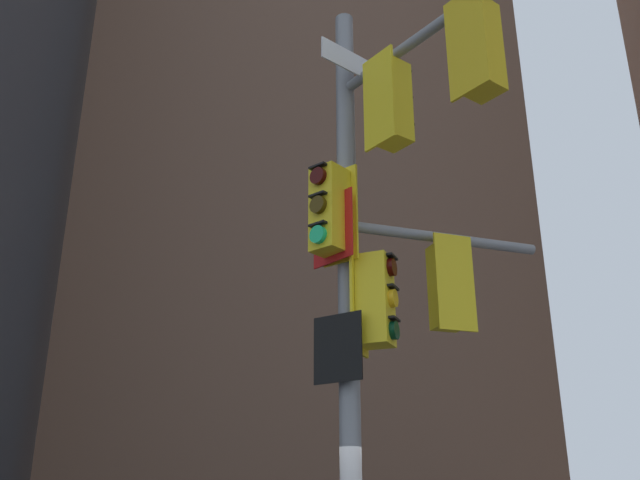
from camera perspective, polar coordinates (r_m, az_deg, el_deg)
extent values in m
cylinder|color=gray|center=(7.77, 2.30, -5.87)|extent=(0.23, 0.23, 7.82)
cylinder|color=gray|center=(8.25, 7.29, 15.36)|extent=(1.61, 1.82, 0.12)
cylinder|color=gray|center=(8.59, 9.92, 0.14)|extent=(2.33, 1.06, 0.12)
cube|color=yellow|center=(8.00, 4.74, 11.28)|extent=(0.34, 0.38, 1.14)
cube|color=yellow|center=(8.11, 5.76, 10.83)|extent=(0.48, 0.48, 1.00)
cylinder|color=#360605|center=(8.42, 6.69, 12.40)|extent=(0.18, 0.19, 0.20)
cube|color=black|center=(8.49, 6.69, 13.06)|extent=(0.20, 0.21, 0.02)
cylinder|color=#3C2C06|center=(8.23, 6.80, 10.36)|extent=(0.18, 0.19, 0.20)
cube|color=black|center=(8.30, 6.79, 11.06)|extent=(0.20, 0.21, 0.02)
cylinder|color=#19C672|center=(8.06, 6.91, 8.24)|extent=(0.18, 0.19, 0.20)
cube|color=black|center=(8.12, 6.90, 8.96)|extent=(0.20, 0.21, 0.02)
cube|color=gold|center=(7.28, 11.64, 15.37)|extent=(0.34, 0.38, 1.14)
cube|color=gold|center=(7.40, 12.66, 14.78)|extent=(0.48, 0.48, 1.00)
cylinder|color=red|center=(7.74, 13.45, 16.30)|extent=(0.18, 0.19, 0.20)
cube|color=black|center=(7.81, 13.40, 16.98)|extent=(0.20, 0.21, 0.02)
cylinder|color=#3C2C06|center=(7.53, 13.68, 14.18)|extent=(0.18, 0.19, 0.20)
cube|color=black|center=(7.61, 13.63, 14.90)|extent=(0.20, 0.21, 0.02)
cylinder|color=#06311C|center=(7.34, 13.92, 11.94)|extent=(0.18, 0.19, 0.20)
cube|color=black|center=(7.41, 13.87, 12.70)|extent=(0.20, 0.21, 0.02)
cube|color=yellow|center=(8.24, 10.80, -3.30)|extent=(0.45, 0.21, 1.14)
cube|color=yellow|center=(8.39, 10.17, -3.68)|extent=(0.44, 0.44, 1.00)
cylinder|color=#360605|center=(8.67, 9.40, -1.86)|extent=(0.21, 0.13, 0.20)
cube|color=black|center=(8.71, 9.34, -1.12)|extent=(0.23, 0.15, 0.02)
cylinder|color=yellow|center=(8.56, 9.54, -4.07)|extent=(0.21, 0.13, 0.20)
cube|color=black|center=(8.60, 9.47, -3.32)|extent=(0.23, 0.15, 0.02)
cylinder|color=#06311C|center=(8.47, 9.68, -6.33)|extent=(0.21, 0.13, 0.20)
cube|color=black|center=(8.50, 9.61, -5.56)|extent=(0.23, 0.15, 0.02)
cube|color=yellow|center=(8.05, 1.64, 1.98)|extent=(0.40, 0.31, 1.14)
cube|color=yellow|center=(7.91, 0.78, 2.39)|extent=(0.48, 0.48, 1.00)
cylinder|color=#360605|center=(7.92, -0.15, 5.15)|extent=(0.20, 0.17, 0.20)
cube|color=black|center=(7.97, -0.18, 5.94)|extent=(0.22, 0.19, 0.02)
cylinder|color=#3C2C06|center=(7.77, -0.16, 2.84)|extent=(0.20, 0.17, 0.20)
cube|color=black|center=(7.81, -0.18, 3.66)|extent=(0.22, 0.19, 0.02)
cylinder|color=#19C672|center=(7.63, -0.16, 0.44)|extent=(0.20, 0.17, 0.20)
cube|color=black|center=(7.67, -0.19, 1.28)|extent=(0.22, 0.19, 0.02)
cube|color=yellow|center=(7.76, 3.14, -5.01)|extent=(0.19, 0.46, 1.14)
cube|color=yellow|center=(7.70, 4.47, -4.85)|extent=(0.43, 0.43, 1.00)
cylinder|color=#360605|center=(7.74, 5.79, -2.19)|extent=(0.12, 0.21, 0.20)
cube|color=black|center=(7.78, 5.80, -1.35)|extent=(0.14, 0.23, 0.02)
cylinder|color=yellow|center=(7.64, 5.89, -4.67)|extent=(0.12, 0.21, 0.20)
cube|color=black|center=(7.67, 5.90, -3.81)|extent=(0.14, 0.23, 0.02)
cylinder|color=#06311C|center=(7.55, 5.99, -7.22)|extent=(0.12, 0.21, 0.20)
cube|color=black|center=(7.58, 6.00, -6.34)|extent=(0.14, 0.23, 0.02)
cube|color=white|center=(8.80, 3.59, 13.56)|extent=(0.98, 0.96, 0.28)
cube|color=#19479E|center=(8.80, 3.59, 13.56)|extent=(0.95, 0.93, 0.24)
cube|color=red|center=(7.93, 1.03, 0.94)|extent=(0.46, 0.47, 0.80)
cube|color=white|center=(7.93, 1.03, 0.94)|extent=(0.43, 0.44, 0.76)
cube|color=black|center=(7.49, 1.42, -8.65)|extent=(0.52, 0.33, 0.72)
cube|color=white|center=(7.49, 1.42, -8.65)|extent=(0.48, 0.30, 0.68)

